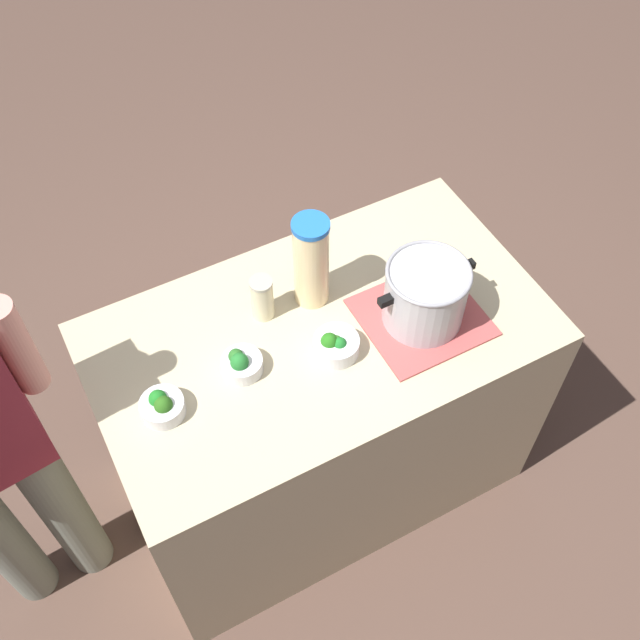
{
  "coord_description": "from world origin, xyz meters",
  "views": [
    {
      "loc": [
        0.61,
        1.15,
        2.69
      ],
      "look_at": [
        0.0,
        0.0,
        0.95
      ],
      "focal_mm": 42.92,
      "sensor_mm": 36.0,
      "label": 1
    }
  ],
  "objects_px": {
    "broccoli_bowl_front": "(336,345)",
    "broccoli_bowl_back": "(241,363)",
    "mason_jar": "(262,298)",
    "broccoli_bowl_center": "(162,406)",
    "cooking_pot": "(425,294)",
    "lemonade_pitcher": "(311,262)"
  },
  "relations": [
    {
      "from": "broccoli_bowl_center",
      "to": "broccoli_bowl_back",
      "type": "height_order",
      "value": "broccoli_bowl_back"
    },
    {
      "from": "lemonade_pitcher",
      "to": "broccoli_bowl_back",
      "type": "height_order",
      "value": "lemonade_pitcher"
    },
    {
      "from": "broccoli_bowl_center",
      "to": "mason_jar",
      "type": "bearing_deg",
      "value": -155.38
    },
    {
      "from": "cooking_pot",
      "to": "broccoli_bowl_center",
      "type": "relative_size",
      "value": 2.58
    },
    {
      "from": "mason_jar",
      "to": "broccoli_bowl_back",
      "type": "relative_size",
      "value": 1.28
    },
    {
      "from": "broccoli_bowl_center",
      "to": "cooking_pot",
      "type": "bearing_deg",
      "value": 175.78
    },
    {
      "from": "cooking_pot",
      "to": "broccoli_bowl_front",
      "type": "xyz_separation_m",
      "value": [
        0.28,
        -0.01,
        -0.08
      ]
    },
    {
      "from": "mason_jar",
      "to": "broccoli_bowl_back",
      "type": "height_order",
      "value": "mason_jar"
    },
    {
      "from": "broccoli_bowl_front",
      "to": "broccoli_bowl_center",
      "type": "height_order",
      "value": "broccoli_bowl_front"
    },
    {
      "from": "cooking_pot",
      "to": "broccoli_bowl_back",
      "type": "height_order",
      "value": "cooking_pot"
    },
    {
      "from": "broccoli_bowl_front",
      "to": "broccoli_bowl_back",
      "type": "relative_size",
      "value": 1.13
    },
    {
      "from": "mason_jar",
      "to": "broccoli_bowl_front",
      "type": "relative_size",
      "value": 1.13
    },
    {
      "from": "broccoli_bowl_center",
      "to": "broccoli_bowl_front",
      "type": "bearing_deg",
      "value": 174.92
    },
    {
      "from": "cooking_pot",
      "to": "mason_jar",
      "type": "xyz_separation_m",
      "value": [
        0.4,
        -0.23,
        -0.04
      ]
    },
    {
      "from": "mason_jar",
      "to": "broccoli_bowl_center",
      "type": "distance_m",
      "value": 0.42
    },
    {
      "from": "lemonade_pitcher",
      "to": "broccoli_bowl_center",
      "type": "relative_size",
      "value": 2.59
    },
    {
      "from": "cooking_pot",
      "to": "lemonade_pitcher",
      "type": "height_order",
      "value": "lemonade_pitcher"
    },
    {
      "from": "lemonade_pitcher",
      "to": "broccoli_bowl_center",
      "type": "distance_m",
      "value": 0.57
    },
    {
      "from": "mason_jar",
      "to": "lemonade_pitcher",
      "type": "bearing_deg",
      "value": 177.13
    },
    {
      "from": "cooking_pot",
      "to": "lemonade_pitcher",
      "type": "distance_m",
      "value": 0.34
    },
    {
      "from": "broccoli_bowl_front",
      "to": "broccoli_bowl_center",
      "type": "relative_size",
      "value": 1.09
    },
    {
      "from": "broccoli_bowl_center",
      "to": "broccoli_bowl_back",
      "type": "bearing_deg",
      "value": -174.19
    }
  ]
}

